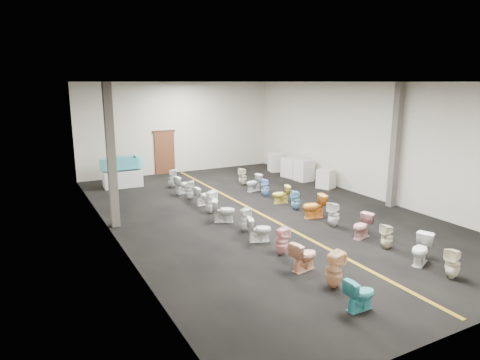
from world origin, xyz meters
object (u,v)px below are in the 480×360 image
(toilet_left_0, at_px, (360,294))
(toilet_left_5, at_px, (244,220))
(toilet_left_1, at_px, (334,270))
(toilet_left_7, at_px, (211,202))
(toilet_left_11, at_px, (172,178))
(appliance_crate_d, at_px, (276,162))
(toilet_left_4, at_px, (259,229))
(toilet_left_6, at_px, (224,211))
(toilet_right_7, at_px, (281,194))
(display_table, at_px, (123,179))
(toilet_right_2, at_px, (387,237))
(toilet_right_1, at_px, (421,250))
(bathtub, at_px, (122,163))
(toilet_left_3, at_px, (282,241))
(toilet_right_5, at_px, (314,206))
(toilet_right_4, at_px, (334,214))
(toilet_right_6, at_px, (296,200))
(appliance_crate_b, at_px, (304,170))
(toilet_right_8, at_px, (265,187))
(toilet_right_0, at_px, (453,263))
(toilet_left_2, at_px, (304,256))
(toilet_right_9, at_px, (254,183))
(appliance_crate_a, at_px, (326,179))
(toilet_left_10, at_px, (184,185))
(toilet_left_9, at_px, (190,190))
(toilet_right_3, at_px, (362,226))
(appliance_crate_c, at_px, (293,167))

(toilet_left_0, xyz_separation_m, toilet_left_5, (0.17, 5.18, 0.03))
(toilet_left_1, relative_size, toilet_left_7, 1.04)
(toilet_left_11, bearing_deg, toilet_left_7, -161.47)
(appliance_crate_d, bearing_deg, toilet_left_4, -125.35)
(toilet_left_6, distance_m, toilet_left_7, 1.09)
(toilet_left_6, distance_m, toilet_right_7, 3.06)
(display_table, distance_m, toilet_right_2, 11.65)
(toilet_right_1, relative_size, toilet_right_2, 1.08)
(bathtub, xyz_separation_m, toilet_left_3, (1.96, -9.62, -0.69))
(toilet_right_1, height_order, toilet_right_7, toilet_right_1)
(toilet_left_1, relative_size, toilet_right_2, 1.20)
(toilet_right_1, height_order, toilet_right_5, toilet_right_5)
(toilet_right_4, height_order, toilet_right_6, toilet_right_4)
(appliance_crate_b, height_order, toilet_left_4, appliance_crate_b)
(toilet_right_4, relative_size, toilet_right_8, 1.11)
(appliance_crate_d, xyz_separation_m, toilet_left_5, (-5.75, -7.20, -0.10))
(toilet_right_0, bearing_deg, toilet_right_7, 170.91)
(display_table, xyz_separation_m, toilet_right_8, (4.67, -4.33, 0.00))
(bathtub, distance_m, toilet_left_4, 8.74)
(display_table, xyz_separation_m, toilet_right_0, (4.70, -12.68, 0.01))
(toilet_right_6, relative_size, toilet_right_8, 0.98)
(toilet_left_0, bearing_deg, toilet_left_2, -3.15)
(toilet_left_6, relative_size, toilet_right_8, 1.05)
(toilet_right_9, bearing_deg, appliance_crate_a, 64.54)
(toilet_left_6, relative_size, toilet_left_7, 0.93)
(toilet_left_10, xyz_separation_m, toilet_right_9, (2.73, -1.05, -0.01))
(display_table, bearing_deg, bathtub, 180.00)
(appliance_crate_d, distance_m, toilet_right_9, 4.29)
(toilet_left_6, height_order, toilet_right_0, toilet_left_6)
(toilet_right_5, distance_m, toilet_right_6, 1.06)
(toilet_right_1, xyz_separation_m, toilet_right_9, (-0.06, 8.39, -0.03))
(toilet_left_0, relative_size, toilet_left_9, 0.91)
(toilet_right_3, distance_m, toilet_right_9, 6.29)
(toilet_left_9, relative_size, toilet_right_8, 1.03)
(appliance_crate_c, height_order, toilet_left_4, appliance_crate_c)
(toilet_right_5, bearing_deg, toilet_left_11, -145.51)
(toilet_right_5, bearing_deg, toilet_left_5, -77.87)
(appliance_crate_a, relative_size, toilet_right_4, 1.03)
(toilet_right_2, bearing_deg, toilet_left_11, -154.14)
(toilet_left_7, distance_m, toilet_right_5, 3.57)
(toilet_left_0, height_order, toilet_left_11, toilet_left_11)
(appliance_crate_c, xyz_separation_m, toilet_left_5, (-5.75, -5.68, -0.10))
(toilet_left_0, bearing_deg, bathtub, 8.14)
(appliance_crate_c, distance_m, toilet_right_2, 9.26)
(toilet_right_4, distance_m, toilet_right_7, 3.05)
(toilet_left_1, distance_m, toilet_left_4, 3.23)
(appliance_crate_b, height_order, toilet_left_0, appliance_crate_b)
(toilet_left_2, bearing_deg, toilet_right_3, -81.08)
(toilet_left_1, height_order, toilet_left_5, toilet_left_1)
(display_table, height_order, toilet_right_1, toilet_right_1)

